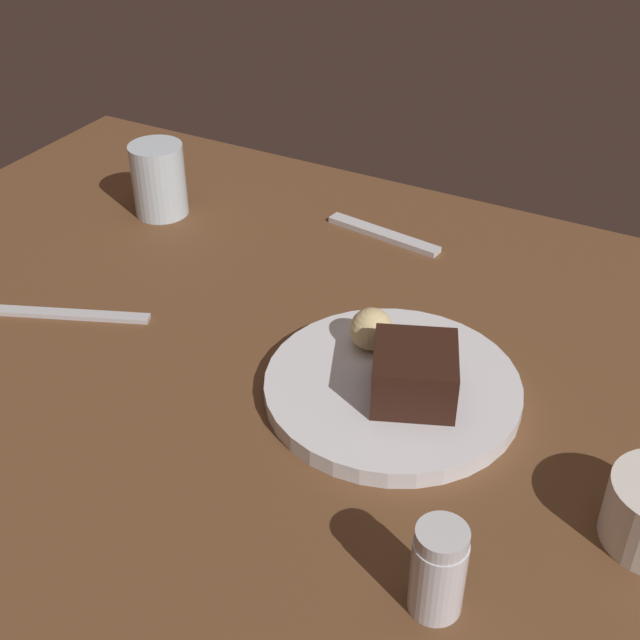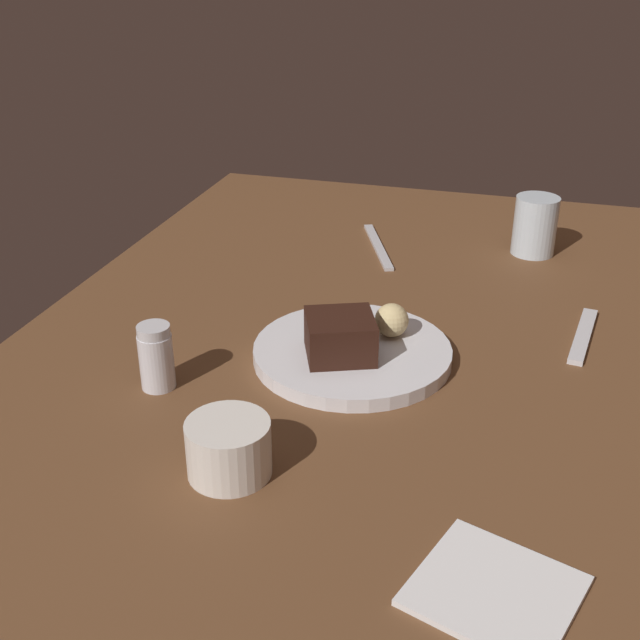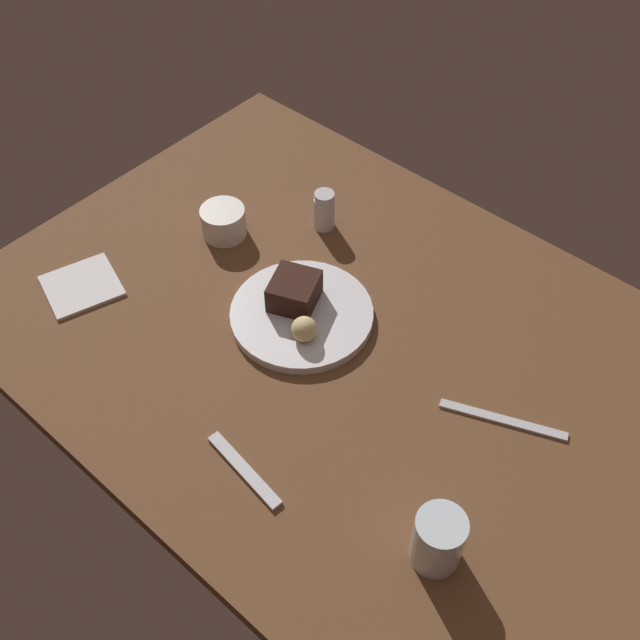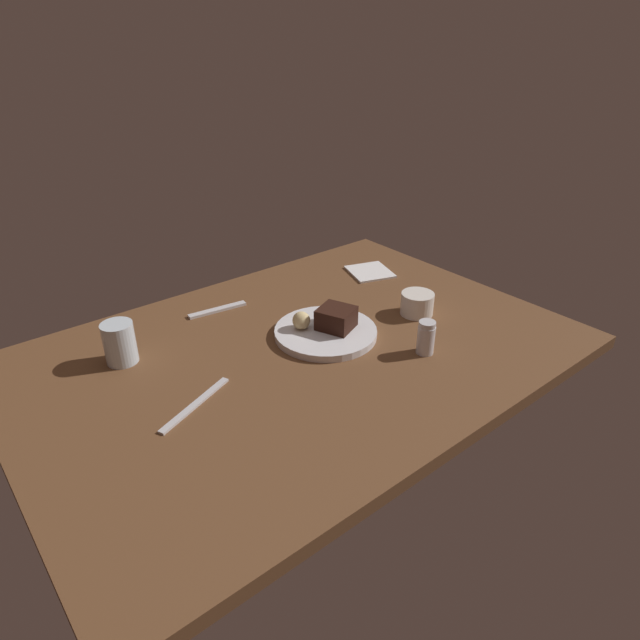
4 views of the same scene
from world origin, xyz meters
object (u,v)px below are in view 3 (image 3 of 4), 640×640
Objects in this scene: salt_shaker at (324,210)px; coffee_cup at (223,222)px; bread_roll at (304,329)px; chocolate_cake_slice at (295,290)px; water_glass at (438,540)px; dessert_plate at (302,315)px; folded_napkin at (82,286)px; butter_knife at (503,420)px; dessert_spoon at (244,470)px.

salt_shaker reaches higher than coffee_cup.
chocolate_cake_slice is at bearing 142.05° from bread_roll.
water_glass reaches higher than salt_shaker.
chocolate_cake_slice is 0.85× the size of water_glass.
salt_shaker is (-12.05, 19.46, 2.93)cm from dessert_plate.
dessert_plate is at bearing 30.77° from folded_napkin.
folded_napkin is at bearing -179.45° from water_glass.
chocolate_cake_slice reaches higher than coffee_cup.
chocolate_cake_slice is 38.73cm from butter_knife.
dessert_plate reaches higher than butter_knife.
butter_knife is at bearing -1.17° from coffee_cup.
dessert_plate reaches higher than dessert_spoon.
dessert_spoon is at bearing -164.50° from water_glass.
salt_shaker is at bearing 47.53° from coffee_cup.
dessert_plate is 29.69cm from dessert_spoon.
dessert_spoon is at bearing -8.48° from folded_napkin.
butter_knife is at bearing 19.46° from folded_napkin.
dessert_spoon reaches higher than butter_knife.
dessert_plate is 2.93× the size of coffee_cup.
salt_shaker is 0.51× the size of dessert_spoon.
dessert_spoon is at bearing -148.64° from butter_knife.
water_glass is 69.64cm from coffee_cup.
bread_roll is at bearing 23.13° from folded_napkin.
coffee_cup reaches higher than dessert_spoon.
dessert_plate is at bearing -26.56° from chocolate_cake_slice.
dessert_plate is 1.58× the size of dessert_spoon.
salt_shaker is 52.62cm from dessert_spoon.
folded_napkin is (-21.04, -39.16, -3.48)cm from salt_shaker.
dessert_spoon is at bearing -40.88° from coffee_cup.
dessert_plate is 5.72× the size of bread_roll.
bread_roll is 0.51× the size of coffee_cup.
chocolate_cake_slice is 20.67cm from salt_shaker.
bread_roll reaches higher than folded_napkin.
dessert_spoon is 1.25× the size of folded_napkin.
folded_napkin is at bearing -145.77° from chocolate_cake_slice.
dessert_spoon reaches higher than folded_napkin.
folded_napkin is (-69.09, -24.41, 0.05)cm from butter_knife.
water_glass is 73.79cm from folded_napkin.
coffee_cup is (-12.37, -13.52, -1.00)cm from salt_shaker.
salt_shaker is at bearing -53.79° from dessert_spoon.
coffee_cup is at bearing 159.00° from water_glass.
dessert_plate is 44.95cm from water_glass.
butter_knife is (22.83, 31.31, -0.10)cm from dessert_spoon.
bread_roll reaches higher than coffee_cup.
bread_roll is 40.55cm from folded_napkin.
coffee_cup is 0.43× the size of butter_knife.
bread_roll is 24.76cm from dessert_spoon.
chocolate_cake_slice reaches higher than folded_napkin.
salt_shaker is at bearing 117.91° from chocolate_cake_slice.
coffee_cup reaches higher than butter_knife.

